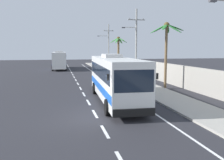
% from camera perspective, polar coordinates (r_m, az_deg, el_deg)
% --- Properties ---
extents(ground_plane, '(160.00, 160.00, 0.00)m').
position_cam_1_polar(ground_plane, '(15.18, -3.43, -8.64)').
color(ground_plane, '#28282D').
extents(sidewalk_kerb, '(3.20, 90.00, 0.14)m').
position_cam_1_polar(sidewalk_kerb, '(26.36, 7.94, -1.73)').
color(sidewalk_kerb, '#A8A399').
rests_on(sidewalk_kerb, ground).
extents(lane_markings, '(3.92, 71.81, 0.01)m').
position_cam_1_polar(lane_markings, '(30.01, -3.57, -0.71)').
color(lane_markings, white).
rests_on(lane_markings, ground).
extents(boundary_wall, '(0.24, 60.00, 2.37)m').
position_cam_1_polar(boundary_wall, '(31.32, 12.00, 1.65)').
color(boundary_wall, '#9E998E').
rests_on(boundary_wall, ground).
extents(coach_bus_foreground, '(3.21, 11.83, 3.69)m').
position_cam_1_polar(coach_bus_foreground, '(19.47, 0.62, 0.67)').
color(coach_bus_foreground, white).
rests_on(coach_bus_foreground, ground).
extents(coach_bus_far_lane, '(3.00, 11.54, 3.66)m').
position_cam_1_polar(coach_bus_far_lane, '(51.20, -11.97, 4.58)').
color(coach_bus_far_lane, white).
rests_on(coach_bus_far_lane, ground).
extents(motorcycle_beside_bus, '(0.56, 1.96, 1.61)m').
position_cam_1_polar(motorcycle_beside_bus, '(28.52, -0.09, 0.21)').
color(motorcycle_beside_bus, black).
rests_on(motorcycle_beside_bus, ground).
extents(pedestrian_midwalk, '(0.36, 0.36, 1.76)m').
position_cam_1_polar(pedestrian_midwalk, '(29.22, 4.85, 1.16)').
color(pedestrian_midwalk, black).
rests_on(pedestrian_midwalk, sidewalk_kerb).
extents(utility_pole_mid, '(3.32, 0.24, 9.54)m').
position_cam_1_polar(utility_pole_mid, '(35.15, 5.45, 8.72)').
color(utility_pole_mid, '#9E9E99').
rests_on(utility_pole_mid, ground).
extents(utility_pole_far, '(3.57, 0.24, 9.33)m').
position_cam_1_polar(utility_pole_far, '(54.42, -0.87, 8.10)').
color(utility_pole_far, '#9E9E99').
rests_on(utility_pole_far, ground).
extents(palm_nearest, '(3.65, 3.39, 6.78)m').
position_cam_1_polar(palm_nearest, '(26.12, 12.31, 9.03)').
color(palm_nearest, brown).
rests_on(palm_nearest, ground).
extents(palm_second, '(3.06, 3.03, 6.11)m').
position_cam_1_polar(palm_second, '(42.09, 1.47, 7.25)').
color(palm_second, brown).
rests_on(palm_second, ground).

